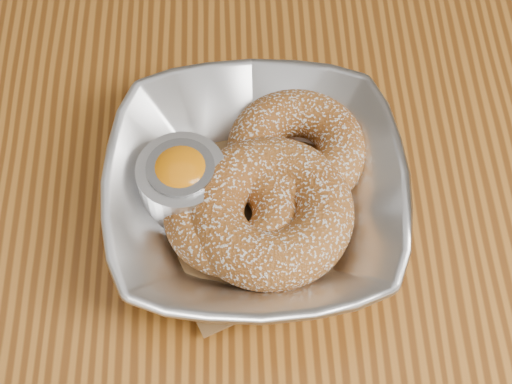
{
  "coord_description": "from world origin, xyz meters",
  "views": [
    {
      "loc": [
        -0.08,
        -0.31,
        1.24
      ],
      "look_at": [
        -0.07,
        -0.04,
        0.78
      ],
      "focal_mm": 55.0,
      "sensor_mm": 36.0,
      "label": 1
    }
  ],
  "objects_px": {
    "donut_extra": "(232,214)",
    "ramekin": "(182,182)",
    "donut_front": "(269,212)",
    "serving_bowl": "(256,196)",
    "table": "(338,231)",
    "donut_back": "(296,149)"
  },
  "relations": [
    {
      "from": "donut_front",
      "to": "donut_extra",
      "type": "distance_m",
      "value": 0.03
    },
    {
      "from": "donut_extra",
      "to": "table",
      "type": "bearing_deg",
      "value": 30.28
    },
    {
      "from": "table",
      "to": "donut_front",
      "type": "bearing_deg",
      "value": -139.97
    },
    {
      "from": "donut_front",
      "to": "donut_extra",
      "type": "xyz_separation_m",
      "value": [
        -0.03,
        0.0,
        -0.0
      ]
    },
    {
      "from": "donut_front",
      "to": "ramekin",
      "type": "height_order",
      "value": "ramekin"
    },
    {
      "from": "serving_bowl",
      "to": "ramekin",
      "type": "height_order",
      "value": "ramekin"
    },
    {
      "from": "serving_bowl",
      "to": "ramekin",
      "type": "bearing_deg",
      "value": 170.72
    },
    {
      "from": "table",
      "to": "donut_back",
      "type": "height_order",
      "value": "donut_back"
    },
    {
      "from": "donut_extra",
      "to": "donut_front",
      "type": "bearing_deg",
      "value": -3.2
    },
    {
      "from": "table",
      "to": "ramekin",
      "type": "height_order",
      "value": "ramekin"
    },
    {
      "from": "donut_front",
      "to": "ramekin",
      "type": "distance_m",
      "value": 0.06
    },
    {
      "from": "table",
      "to": "donut_back",
      "type": "bearing_deg",
      "value": -178.53
    },
    {
      "from": "serving_bowl",
      "to": "donut_extra",
      "type": "distance_m",
      "value": 0.02
    },
    {
      "from": "serving_bowl",
      "to": "donut_front",
      "type": "relative_size",
      "value": 1.79
    },
    {
      "from": "serving_bowl",
      "to": "donut_extra",
      "type": "relative_size",
      "value": 2.21
    },
    {
      "from": "donut_extra",
      "to": "ramekin",
      "type": "height_order",
      "value": "ramekin"
    },
    {
      "from": "serving_bowl",
      "to": "ramekin",
      "type": "distance_m",
      "value": 0.05
    },
    {
      "from": "ramekin",
      "to": "serving_bowl",
      "type": "bearing_deg",
      "value": -9.28
    },
    {
      "from": "donut_front",
      "to": "table",
      "type": "bearing_deg",
      "value": 40.03
    },
    {
      "from": "table",
      "to": "serving_bowl",
      "type": "xyz_separation_m",
      "value": [
        -0.07,
        -0.04,
        0.12
      ]
    },
    {
      "from": "serving_bowl",
      "to": "donut_front",
      "type": "bearing_deg",
      "value": -62.08
    },
    {
      "from": "donut_back",
      "to": "donut_front",
      "type": "xyz_separation_m",
      "value": [
        -0.02,
        -0.05,
        0.0
      ]
    }
  ]
}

